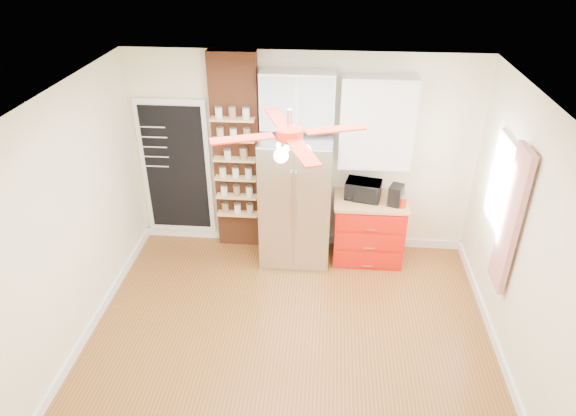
# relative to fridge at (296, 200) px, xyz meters

# --- Properties ---
(floor) EXTENTS (4.50, 4.50, 0.00)m
(floor) POSITION_rel_fridge_xyz_m (0.05, -1.63, -0.88)
(floor) COLOR brown
(floor) RESTS_ON ground
(ceiling) EXTENTS (4.50, 4.50, 0.00)m
(ceiling) POSITION_rel_fridge_xyz_m (0.05, -1.63, 1.83)
(ceiling) COLOR white
(ceiling) RESTS_ON wall_back
(wall_back) EXTENTS (4.50, 0.02, 2.70)m
(wall_back) POSITION_rel_fridge_xyz_m (0.05, 0.37, 0.48)
(wall_back) COLOR #FAF4C9
(wall_back) RESTS_ON floor
(wall_front) EXTENTS (4.50, 0.02, 2.70)m
(wall_front) POSITION_rel_fridge_xyz_m (0.05, -3.63, 0.48)
(wall_front) COLOR #FAF4C9
(wall_front) RESTS_ON floor
(wall_left) EXTENTS (0.02, 4.00, 2.70)m
(wall_left) POSITION_rel_fridge_xyz_m (-2.20, -1.63, 0.48)
(wall_left) COLOR #FAF4C9
(wall_left) RESTS_ON floor
(wall_right) EXTENTS (0.02, 4.00, 2.70)m
(wall_right) POSITION_rel_fridge_xyz_m (2.30, -1.63, 0.48)
(wall_right) COLOR #FAF4C9
(wall_right) RESTS_ON floor
(chalkboard) EXTENTS (0.95, 0.05, 1.95)m
(chalkboard) POSITION_rel_fridge_xyz_m (-1.65, 0.33, 0.23)
(chalkboard) COLOR white
(chalkboard) RESTS_ON wall_back
(brick_pillar) EXTENTS (0.60, 0.16, 2.70)m
(brick_pillar) POSITION_rel_fridge_xyz_m (-0.80, 0.29, 0.48)
(brick_pillar) COLOR brown
(brick_pillar) RESTS_ON floor
(fridge) EXTENTS (0.90, 0.70, 1.75)m
(fridge) POSITION_rel_fridge_xyz_m (0.00, 0.00, 0.00)
(fridge) COLOR silver
(fridge) RESTS_ON floor
(upper_glass_cabinet) EXTENTS (0.90, 0.35, 0.70)m
(upper_glass_cabinet) POSITION_rel_fridge_xyz_m (0.00, 0.20, 1.27)
(upper_glass_cabinet) COLOR white
(upper_glass_cabinet) RESTS_ON wall_back
(red_cabinet) EXTENTS (0.94, 0.64, 0.90)m
(red_cabinet) POSITION_rel_fridge_xyz_m (0.97, 0.05, -0.42)
(red_cabinet) COLOR red
(red_cabinet) RESTS_ON floor
(upper_shelf_unit) EXTENTS (0.90, 0.30, 1.15)m
(upper_shelf_unit) POSITION_rel_fridge_xyz_m (0.97, 0.22, 1.00)
(upper_shelf_unit) COLOR white
(upper_shelf_unit) RESTS_ON wall_back
(window) EXTENTS (0.04, 0.75, 1.05)m
(window) POSITION_rel_fridge_xyz_m (2.28, -0.73, 0.68)
(window) COLOR white
(window) RESTS_ON wall_right
(curtain) EXTENTS (0.06, 0.40, 1.55)m
(curtain) POSITION_rel_fridge_xyz_m (2.23, -1.28, 0.57)
(curtain) COLOR red
(curtain) RESTS_ON wall_right
(ceiling_fan) EXTENTS (1.40, 1.40, 0.44)m
(ceiling_fan) POSITION_rel_fridge_xyz_m (0.05, -1.63, 1.55)
(ceiling_fan) COLOR silver
(ceiling_fan) RESTS_ON ceiling
(toaster_oven) EXTENTS (0.50, 0.39, 0.24)m
(toaster_oven) POSITION_rel_fridge_xyz_m (0.86, 0.07, 0.15)
(toaster_oven) COLOR black
(toaster_oven) RESTS_ON red_cabinet
(coffee_maker) EXTENTS (0.22, 0.25, 0.26)m
(coffee_maker) POSITION_rel_fridge_xyz_m (1.26, -0.05, 0.16)
(coffee_maker) COLOR black
(coffee_maker) RESTS_ON red_cabinet
(canister_left) EXTENTS (0.14, 0.14, 0.14)m
(canister_left) POSITION_rel_fridge_xyz_m (1.34, -0.11, 0.09)
(canister_left) COLOR #A71D09
(canister_left) RESTS_ON red_cabinet
(canister_right) EXTENTS (0.10, 0.10, 0.15)m
(canister_right) POSITION_rel_fridge_xyz_m (1.34, 0.09, 0.10)
(canister_right) COLOR #A40921
(canister_right) RESTS_ON red_cabinet
(pantry_jar_oats) EXTENTS (0.12, 0.12, 0.11)m
(pantry_jar_oats) POSITION_rel_fridge_xyz_m (-0.89, 0.12, 0.55)
(pantry_jar_oats) COLOR beige
(pantry_jar_oats) RESTS_ON brick_pillar
(pantry_jar_beans) EXTENTS (0.13, 0.13, 0.13)m
(pantry_jar_beans) POSITION_rel_fridge_xyz_m (-0.68, 0.14, 0.56)
(pantry_jar_beans) COLOR olive
(pantry_jar_beans) RESTS_ON brick_pillar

